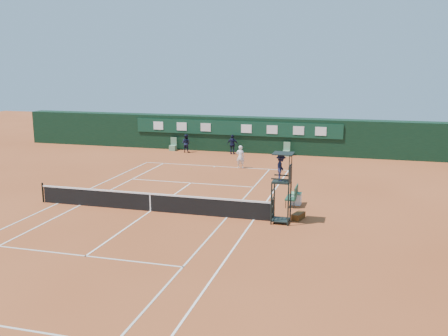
# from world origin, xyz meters

# --- Properties ---
(ground) EXTENTS (90.00, 90.00, 0.00)m
(ground) POSITION_xyz_m (0.00, 0.00, 0.00)
(ground) COLOR #AB5128
(ground) RESTS_ON ground
(court_lines) EXTENTS (11.05, 23.85, 0.01)m
(court_lines) POSITION_xyz_m (0.00, 0.00, 0.01)
(court_lines) COLOR silver
(court_lines) RESTS_ON ground
(tennis_net) EXTENTS (12.90, 0.10, 1.10)m
(tennis_net) POSITION_xyz_m (0.00, 0.00, 0.51)
(tennis_net) COLOR black
(tennis_net) RESTS_ON ground
(back_wall) EXTENTS (40.00, 1.65, 3.00)m
(back_wall) POSITION_xyz_m (0.00, 18.74, 1.51)
(back_wall) COLOR black
(back_wall) RESTS_ON ground
(linesman_chair_left) EXTENTS (0.55, 0.50, 1.15)m
(linesman_chair_left) POSITION_xyz_m (-5.50, 17.48, 0.32)
(linesman_chair_left) COLOR #60936D
(linesman_chair_left) RESTS_ON ground
(linesman_chair_right) EXTENTS (0.55, 0.50, 1.15)m
(linesman_chair_right) POSITION_xyz_m (4.50, 17.48, 0.32)
(linesman_chair_right) COLOR #598965
(linesman_chair_right) RESTS_ON ground
(umpire_chair) EXTENTS (0.96, 0.95, 3.42)m
(umpire_chair) POSITION_xyz_m (6.81, -0.10, 2.46)
(umpire_chair) COLOR black
(umpire_chair) RESTS_ON ground
(player_bench) EXTENTS (0.56, 1.20, 1.10)m
(player_bench) POSITION_xyz_m (7.02, 2.97, 0.60)
(player_bench) COLOR #1A412D
(player_bench) RESTS_ON ground
(tennis_bag) EXTENTS (0.62, 0.93, 0.32)m
(tennis_bag) POSITION_xyz_m (7.58, 0.66, 0.16)
(tennis_bag) COLOR black
(tennis_bag) RESTS_ON ground
(cooler) EXTENTS (0.57, 0.57, 0.65)m
(cooler) POSITION_xyz_m (7.12, 3.28, 0.33)
(cooler) COLOR white
(cooler) RESTS_ON ground
(tennis_ball) EXTENTS (0.06, 0.06, 0.06)m
(tennis_ball) POSITION_xyz_m (-1.40, 10.52, 0.03)
(tennis_ball) COLOR gold
(tennis_ball) RESTS_ON ground
(player) EXTENTS (0.62, 0.41, 1.69)m
(player) POSITION_xyz_m (1.97, 11.77, 0.84)
(player) COLOR white
(player) RESTS_ON ground
(ball_kid_left) EXTENTS (0.83, 0.69, 1.56)m
(ball_kid_left) POSITION_xyz_m (-4.08, 16.91, 0.78)
(ball_kid_left) COLOR black
(ball_kid_left) RESTS_ON ground
(ball_kid_right) EXTENTS (0.98, 0.43, 1.66)m
(ball_kid_right) POSITION_xyz_m (-0.01, 17.12, 0.83)
(ball_kid_right) COLOR black
(ball_kid_right) RESTS_ON ground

